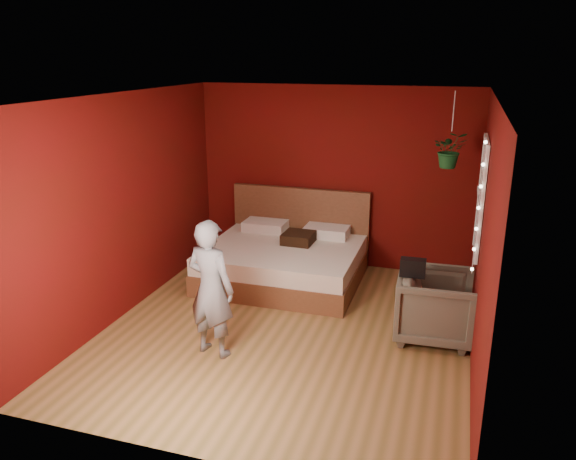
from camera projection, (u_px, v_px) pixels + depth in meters
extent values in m
plane|color=olive|center=(287.00, 329.00, 6.42)|extent=(4.50, 4.50, 0.00)
cube|color=#5A090A|center=(334.00, 177.00, 8.08)|extent=(4.00, 0.02, 2.60)
cube|color=#5A090A|center=(192.00, 308.00, 3.97)|extent=(4.00, 0.02, 2.60)
cube|color=#5A090A|center=(124.00, 206.00, 6.59)|extent=(0.02, 4.50, 2.60)
cube|color=#5A090A|center=(485.00, 238.00, 5.45)|extent=(0.02, 4.50, 2.60)
cube|color=white|center=(287.00, 95.00, 5.62)|extent=(4.00, 4.50, 0.02)
cube|color=white|center=(481.00, 196.00, 6.22)|extent=(0.04, 0.97, 1.27)
cube|color=black|center=(479.00, 196.00, 6.23)|extent=(0.02, 0.85, 1.15)
cube|color=white|center=(479.00, 196.00, 6.23)|extent=(0.03, 0.05, 1.15)
cube|color=white|center=(479.00, 196.00, 6.23)|extent=(0.03, 0.85, 0.05)
cylinder|color=silver|center=(479.00, 208.00, 5.75)|extent=(0.01, 0.01, 1.45)
sphere|color=#FFF2CC|center=(472.00, 269.00, 5.96)|extent=(0.04, 0.04, 0.04)
sphere|color=#FFF2CC|center=(474.00, 249.00, 5.89)|extent=(0.04, 0.04, 0.04)
sphere|color=#FFF2CC|center=(476.00, 229.00, 5.82)|extent=(0.04, 0.04, 0.04)
sphere|color=#FFF2CC|center=(479.00, 208.00, 5.75)|extent=(0.04, 0.04, 0.04)
sphere|color=#FFF2CC|center=(481.00, 186.00, 5.68)|extent=(0.04, 0.04, 0.04)
sphere|color=#FFF2CC|center=(483.00, 165.00, 5.62)|extent=(0.04, 0.04, 0.04)
sphere|color=#FFF2CC|center=(486.00, 142.00, 5.55)|extent=(0.04, 0.04, 0.04)
cube|color=brown|center=(283.00, 272.00, 7.71)|extent=(2.06, 1.75, 0.29)
cube|color=silver|center=(283.00, 254.00, 7.63)|extent=(2.02, 1.71, 0.23)
cube|color=brown|center=(300.00, 225.00, 8.34)|extent=(2.06, 0.08, 1.13)
cube|color=silver|center=(265.00, 226.00, 8.24)|extent=(0.62, 0.39, 0.14)
cube|color=silver|center=(327.00, 232.00, 7.98)|extent=(0.62, 0.39, 0.14)
imported|color=slate|center=(211.00, 289.00, 5.70)|extent=(0.59, 0.45, 1.46)
imported|color=#5B5748|center=(435.00, 306.00, 6.12)|extent=(0.87, 0.84, 0.76)
cube|color=black|center=(413.00, 268.00, 5.93)|extent=(0.27, 0.14, 0.19)
cube|color=black|center=(298.00, 238.00, 7.71)|extent=(0.42, 0.42, 0.14)
cylinder|color=silver|center=(454.00, 111.00, 6.56)|extent=(0.01, 0.01, 0.47)
imported|color=#17531E|center=(450.00, 150.00, 6.70)|extent=(0.44, 0.40, 0.44)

